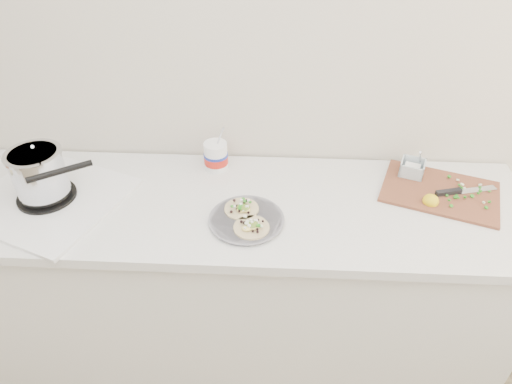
{
  "coord_description": "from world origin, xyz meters",
  "views": [
    {
      "loc": [
        0.23,
        0.05,
        1.99
      ],
      "look_at": [
        0.16,
        1.4,
        0.96
      ],
      "focal_mm": 32.0,
      "sensor_mm": 36.0,
      "label": 1
    }
  ],
  "objects_px": {
    "stove": "(42,182)",
    "tub": "(216,154)",
    "taco_plate": "(246,218)",
    "cutboard": "(439,188)"
  },
  "relations": [
    {
      "from": "stove",
      "to": "cutboard",
      "type": "bearing_deg",
      "value": 26.5
    },
    {
      "from": "taco_plate",
      "to": "cutboard",
      "type": "relative_size",
      "value": 0.54
    },
    {
      "from": "taco_plate",
      "to": "stove",
      "type": "bearing_deg",
      "value": 173.72
    },
    {
      "from": "stove",
      "to": "tub",
      "type": "height_order",
      "value": "stove"
    },
    {
      "from": "stove",
      "to": "tub",
      "type": "xyz_separation_m",
      "value": [
        0.63,
        0.25,
        -0.02
      ]
    },
    {
      "from": "cutboard",
      "to": "taco_plate",
      "type": "bearing_deg",
      "value": -143.67
    },
    {
      "from": "stove",
      "to": "tub",
      "type": "relative_size",
      "value": 3.03
    },
    {
      "from": "cutboard",
      "to": "tub",
      "type": "bearing_deg",
      "value": -167.69
    },
    {
      "from": "stove",
      "to": "taco_plate",
      "type": "distance_m",
      "value": 0.78
    },
    {
      "from": "stove",
      "to": "tub",
      "type": "bearing_deg",
      "value": 43.55
    }
  ]
}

